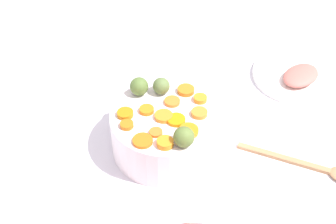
% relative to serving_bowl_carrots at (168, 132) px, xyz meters
% --- Properties ---
extents(tabletop, '(2.40, 2.40, 0.02)m').
position_rel_serving_bowl_carrots_xyz_m(tabletop, '(0.00, 0.04, -0.06)').
color(tabletop, silver).
rests_on(tabletop, ground).
extents(serving_bowl_carrots, '(0.23, 0.23, 0.09)m').
position_rel_serving_bowl_carrots_xyz_m(serving_bowl_carrots, '(0.00, 0.00, 0.00)').
color(serving_bowl_carrots, white).
rests_on(serving_bowl_carrots, tabletop).
extents(carrot_slice_0, '(0.04, 0.04, 0.01)m').
position_rel_serving_bowl_carrots_xyz_m(carrot_slice_0, '(-0.05, -0.03, 0.05)').
color(carrot_slice_0, orange).
rests_on(carrot_slice_0, serving_bowl_carrots).
extents(carrot_slice_1, '(0.04, 0.04, 0.01)m').
position_rel_serving_bowl_carrots_xyz_m(carrot_slice_1, '(0.00, -0.08, 0.05)').
color(carrot_slice_1, orange).
rests_on(carrot_slice_1, serving_bowl_carrots).
extents(carrot_slice_2, '(0.05, 0.05, 0.01)m').
position_rel_serving_bowl_carrots_xyz_m(carrot_slice_2, '(-0.04, 0.07, 0.05)').
color(carrot_slice_2, orange).
rests_on(carrot_slice_2, serving_bowl_carrots).
extents(carrot_slice_3, '(0.04, 0.04, 0.01)m').
position_rel_serving_bowl_carrots_xyz_m(carrot_slice_3, '(0.01, 0.09, 0.05)').
color(carrot_slice_3, orange).
rests_on(carrot_slice_3, serving_bowl_carrots).
extents(carrot_slice_4, '(0.04, 0.04, 0.01)m').
position_rel_serving_bowl_carrots_xyz_m(carrot_slice_4, '(0.01, -0.04, 0.05)').
color(carrot_slice_4, orange).
rests_on(carrot_slice_4, serving_bowl_carrots).
extents(carrot_slice_5, '(0.05, 0.05, 0.01)m').
position_rel_serving_bowl_carrots_xyz_m(carrot_slice_5, '(0.01, 0.01, 0.05)').
color(carrot_slice_5, orange).
rests_on(carrot_slice_5, serving_bowl_carrots).
extents(carrot_slice_6, '(0.04, 0.04, 0.01)m').
position_rel_serving_bowl_carrots_xyz_m(carrot_slice_6, '(-0.03, -0.07, 0.05)').
color(carrot_slice_6, orange).
rests_on(carrot_slice_6, serving_bowl_carrots).
extents(carrot_slice_7, '(0.04, 0.04, 0.01)m').
position_rel_serving_bowl_carrots_xyz_m(carrot_slice_7, '(0.04, 0.01, 0.05)').
color(carrot_slice_7, orange).
rests_on(carrot_slice_7, serving_bowl_carrots).
extents(carrot_slice_8, '(0.04, 0.04, 0.01)m').
position_rel_serving_bowl_carrots_xyz_m(carrot_slice_8, '(-0.06, 0.02, 0.05)').
color(carrot_slice_8, orange).
rests_on(carrot_slice_8, serving_bowl_carrots).
extents(carrot_slice_9, '(0.04, 0.04, 0.01)m').
position_rel_serving_bowl_carrots_xyz_m(carrot_slice_9, '(0.05, 0.07, 0.05)').
color(carrot_slice_9, orange).
rests_on(carrot_slice_9, serving_bowl_carrots).
extents(carrot_slice_10, '(0.05, 0.05, 0.01)m').
position_rel_serving_bowl_carrots_xyz_m(carrot_slice_10, '(-0.02, 0.01, 0.05)').
color(carrot_slice_10, orange).
rests_on(carrot_slice_10, serving_bowl_carrots).
extents(carrot_slice_11, '(0.04, 0.04, 0.01)m').
position_rel_serving_bowl_carrots_xyz_m(carrot_slice_11, '(-0.01, 0.06, 0.05)').
color(carrot_slice_11, orange).
rests_on(carrot_slice_11, serving_bowl_carrots).
extents(carrot_slice_12, '(0.05, 0.05, 0.01)m').
position_rel_serving_bowl_carrots_xyz_m(carrot_slice_12, '(0.07, 0.04, 0.05)').
color(carrot_slice_12, orange).
rests_on(carrot_slice_12, serving_bowl_carrots).
extents(brussels_sprout_0, '(0.04, 0.04, 0.04)m').
position_rel_serving_bowl_carrots_xyz_m(brussels_sprout_0, '(0.05, -0.05, 0.06)').
color(brussels_sprout_0, '#60773F').
rests_on(brussels_sprout_0, serving_bowl_carrots).
extents(brussels_sprout_1, '(0.04, 0.04, 0.04)m').
position_rel_serving_bowl_carrots_xyz_m(brussels_sprout_1, '(-0.07, 0.05, 0.07)').
color(brussels_sprout_1, olive).
rests_on(brussels_sprout_1, serving_bowl_carrots).
extents(brussels_sprout_2, '(0.04, 0.04, 0.04)m').
position_rel_serving_bowl_carrots_xyz_m(brussels_sprout_2, '(0.09, -0.03, 0.07)').
color(brussels_sprout_2, '#577235').
rests_on(brussels_sprout_2, serving_bowl_carrots).
extents(wooden_spoon, '(0.27, 0.07, 0.01)m').
position_rel_serving_bowl_carrots_xyz_m(wooden_spoon, '(-0.31, -0.10, -0.04)').
color(wooden_spoon, tan).
rests_on(wooden_spoon, tabletop).
extents(ham_plate, '(0.21, 0.21, 0.01)m').
position_rel_serving_bowl_carrots_xyz_m(ham_plate, '(-0.15, -0.36, -0.04)').
color(ham_plate, white).
rests_on(ham_plate, tabletop).
extents(ham_slice_main, '(0.09, 0.12, 0.02)m').
position_rel_serving_bowl_carrots_xyz_m(ham_slice_main, '(-0.17, -0.35, -0.02)').
color(ham_slice_main, '#CE6E62').
rests_on(ham_slice_main, ham_plate).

